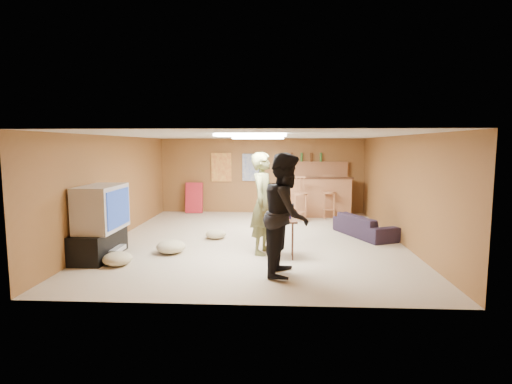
{
  "coord_description": "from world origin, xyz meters",
  "views": [
    {
      "loc": [
        0.45,
        -8.31,
        2.0
      ],
      "look_at": [
        0.0,
        0.2,
        1.0
      ],
      "focal_mm": 28.0,
      "sensor_mm": 36.0,
      "label": 1
    }
  ],
  "objects_px": {
    "tray_table": "(281,239)",
    "person_black": "(286,214)",
    "tv_body": "(101,208)",
    "person_olive": "(263,203)",
    "bar_counter": "(314,197)",
    "sofa": "(364,226)"
  },
  "relations": [
    {
      "from": "tv_body",
      "to": "bar_counter",
      "type": "distance_m",
      "value": 6.09
    },
    {
      "from": "bar_counter",
      "to": "sofa",
      "type": "distance_m",
      "value": 2.66
    },
    {
      "from": "bar_counter",
      "to": "person_black",
      "type": "bearing_deg",
      "value": -99.9
    },
    {
      "from": "bar_counter",
      "to": "person_black",
      "type": "relative_size",
      "value": 1.06
    },
    {
      "from": "person_black",
      "to": "tray_table",
      "type": "relative_size",
      "value": 2.76
    },
    {
      "from": "bar_counter",
      "to": "person_black",
      "type": "xyz_separation_m",
      "value": [
        -0.9,
        -5.18,
        0.4
      ]
    },
    {
      "from": "bar_counter",
      "to": "person_black",
      "type": "distance_m",
      "value": 5.27
    },
    {
      "from": "tv_body",
      "to": "person_black",
      "type": "bearing_deg",
      "value": -12.71
    },
    {
      "from": "person_olive",
      "to": "person_black",
      "type": "bearing_deg",
      "value": -144.03
    },
    {
      "from": "sofa",
      "to": "bar_counter",
      "type": "bearing_deg",
      "value": -3.81
    },
    {
      "from": "tv_body",
      "to": "person_olive",
      "type": "height_order",
      "value": "person_olive"
    },
    {
      "from": "person_black",
      "to": "tray_table",
      "type": "distance_m",
      "value": 1.07
    },
    {
      "from": "tv_body",
      "to": "sofa",
      "type": "height_order",
      "value": "tv_body"
    },
    {
      "from": "sofa",
      "to": "tray_table",
      "type": "distance_m",
      "value": 2.6
    },
    {
      "from": "bar_counter",
      "to": "sofa",
      "type": "bearing_deg",
      "value": -70.33
    },
    {
      "from": "bar_counter",
      "to": "person_olive",
      "type": "distance_m",
      "value": 4.23
    },
    {
      "from": "person_black",
      "to": "bar_counter",
      "type": "bearing_deg",
      "value": -0.48
    },
    {
      "from": "tv_body",
      "to": "person_black",
      "type": "height_order",
      "value": "person_black"
    },
    {
      "from": "tv_body",
      "to": "tray_table",
      "type": "distance_m",
      "value": 3.23
    },
    {
      "from": "person_olive",
      "to": "sofa",
      "type": "xyz_separation_m",
      "value": [
        2.19,
        1.52,
        -0.7
      ]
    },
    {
      "from": "tv_body",
      "to": "person_black",
      "type": "distance_m",
      "value": 3.33
    },
    {
      "from": "tray_table",
      "to": "person_black",
      "type": "bearing_deg",
      "value": -85.84
    }
  ]
}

